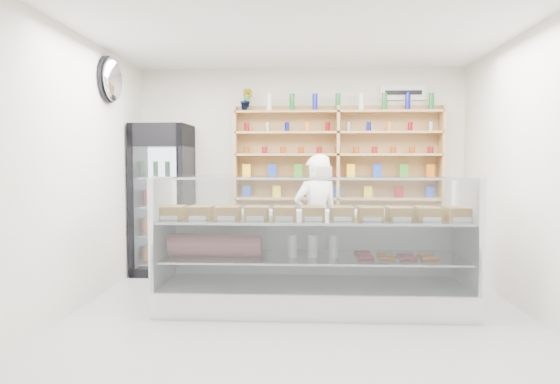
{
  "coord_description": "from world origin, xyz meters",
  "views": [
    {
      "loc": [
        0.05,
        -4.51,
        1.5
      ],
      "look_at": [
        -0.22,
        0.9,
        1.17
      ],
      "focal_mm": 32.0,
      "sensor_mm": 36.0,
      "label": 1
    }
  ],
  "objects": [
    {
      "name": "room",
      "position": [
        0.0,
        0.0,
        1.4
      ],
      "size": [
        5.0,
        5.0,
        5.0
      ],
      "color": "#A6A6AB",
      "rests_on": "ground"
    },
    {
      "name": "display_counter",
      "position": [
        0.13,
        0.54,
        0.37
      ],
      "size": [
        3.12,
        0.93,
        1.36
      ],
      "color": "white",
      "rests_on": "floor"
    },
    {
      "name": "shop_worker",
      "position": [
        0.19,
        1.53,
        0.8
      ],
      "size": [
        0.69,
        0.59,
        1.59
      ],
      "primitive_type": "imported",
      "rotation": [
        0.0,
        0.0,
        3.57
      ],
      "color": "white",
      "rests_on": "floor"
    },
    {
      "name": "drinks_cooler",
      "position": [
        -1.85,
        2.08,
        1.0
      ],
      "size": [
        0.73,
        0.71,
        2.0
      ],
      "rotation": [
        0.0,
        0.0,
        -0.02
      ],
      "color": "black",
      "rests_on": "floor"
    },
    {
      "name": "wall_shelving",
      "position": [
        0.5,
        2.34,
        1.59
      ],
      "size": [
        2.84,
        0.28,
        1.33
      ],
      "color": "tan",
      "rests_on": "back_wall"
    },
    {
      "name": "potted_plant",
      "position": [
        -0.75,
        2.34,
        2.35
      ],
      "size": [
        0.19,
        0.16,
        0.3
      ],
      "primitive_type": "imported",
      "rotation": [
        0.0,
        0.0,
        -0.18
      ],
      "color": "#1E6626",
      "rests_on": "wall_shelving"
    },
    {
      "name": "security_mirror",
      "position": [
        -2.17,
        1.2,
        2.45
      ],
      "size": [
        0.15,
        0.5,
        0.5
      ],
      "primitive_type": "ellipsoid",
      "color": "silver",
      "rests_on": "left_wall"
    },
    {
      "name": "wall_sign",
      "position": [
        1.4,
        2.47,
        2.45
      ],
      "size": [
        0.62,
        0.03,
        0.2
      ],
      "primitive_type": "cube",
      "color": "white",
      "rests_on": "back_wall"
    }
  ]
}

